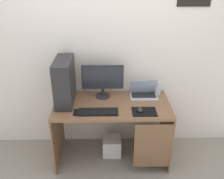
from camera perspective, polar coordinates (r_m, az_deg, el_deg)
ground_plane at (r=3.29m, az=0.00°, el=-14.55°), size 8.00×8.00×0.00m
wall_back at (r=2.98m, az=-0.08°, el=9.69°), size 4.00×0.05×2.60m
desk at (r=2.93m, az=0.33°, el=-6.04°), size 1.30×0.64×0.74m
pc_tower at (r=2.84m, az=-10.59°, el=1.76°), size 0.18×0.46×0.50m
monitor at (r=2.92m, az=-2.12°, el=2.14°), size 0.48×0.18×0.40m
laptop at (r=3.04m, az=7.11°, el=-0.72°), size 0.32×0.22×0.21m
speaker at (r=3.08m, az=10.23°, el=0.22°), size 0.07×0.07×0.16m
keyboard at (r=2.69m, az=-3.13°, el=-5.02°), size 0.42×0.14×0.02m
mousepad at (r=2.73m, az=7.23°, el=-4.95°), size 0.26×0.20×0.00m
mouse_left at (r=2.72m, az=6.29°, el=-4.51°), size 0.06×0.10×0.03m
cell_phone at (r=2.72m, az=-7.86°, el=-5.08°), size 0.07×0.13×0.01m
subwoofer at (r=3.25m, az=-0.00°, el=-12.53°), size 0.22×0.22×0.22m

